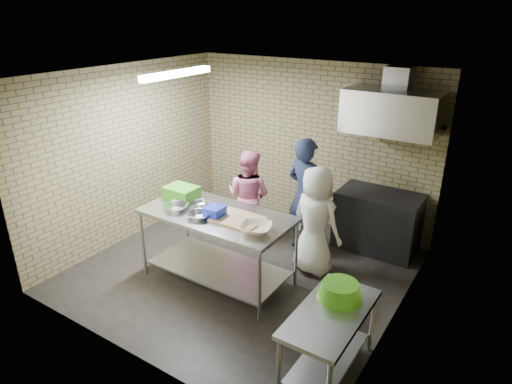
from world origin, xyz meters
TOP-DOWN VIEW (x-y plane):
  - floor at (0.00, 0.00)m, footprint 4.20×4.20m
  - ceiling at (0.00, 0.00)m, footprint 4.20×4.20m
  - back_wall at (0.00, 2.00)m, footprint 4.20×0.06m
  - front_wall at (0.00, -2.00)m, footprint 4.20×0.06m
  - left_wall at (-2.10, 0.00)m, footprint 0.06×4.00m
  - right_wall at (2.10, 0.00)m, footprint 0.06×4.00m
  - prep_table at (-0.15, -0.35)m, footprint 1.98×0.99m
  - side_counter at (1.80, -1.10)m, footprint 0.60×1.20m
  - stove at (1.35, 1.65)m, footprint 1.20×0.70m
  - range_hood at (1.35, 1.70)m, footprint 1.30×0.60m
  - hood_duct at (1.35, 1.85)m, footprint 0.35×0.30m
  - wall_shelf at (1.65, 1.89)m, footprint 0.80×0.20m
  - fluorescent_fixture at (-1.00, 0.00)m, footprint 0.10×1.25m
  - green_crate at (-0.85, -0.23)m, footprint 0.44×0.33m
  - blue_tub at (-0.10, -0.45)m, footprint 0.22×0.22m
  - cutting_board at (0.20, -0.37)m, footprint 0.60×0.46m
  - mixing_bowl_a at (-0.65, -0.55)m, footprint 0.39×0.39m
  - mixing_bowl_b at (-0.45, -0.30)m, footprint 0.29×0.29m
  - mixing_bowl_c at (-0.25, -0.57)m, footprint 0.36×0.36m
  - ceramic_bowl at (0.55, -0.50)m, footprint 0.47×0.47m
  - green_basin at (1.78, -0.85)m, footprint 0.46×0.46m
  - bottle_red at (1.40, 1.89)m, footprint 0.07×0.07m
  - bottle_green at (1.80, 1.89)m, footprint 0.06×0.06m
  - man_navy at (0.43, 1.01)m, footprint 0.74×0.59m
  - woman_pink at (-0.44, 0.83)m, footprint 0.76×0.61m
  - woman_white at (0.83, 0.56)m, footprint 0.84×0.63m

SIDE VIEW (x-z plane):
  - floor at x=0.00m, z-range 0.00..0.00m
  - side_counter at x=1.80m, z-range 0.00..0.75m
  - stove at x=1.35m, z-range 0.00..0.90m
  - prep_table at x=-0.15m, z-range 0.00..0.99m
  - woman_pink at x=-0.44m, z-range 0.00..1.48m
  - woman_white at x=0.83m, z-range 0.00..1.54m
  - green_basin at x=1.78m, z-range 0.75..0.92m
  - man_navy at x=0.43m, z-range 0.00..1.76m
  - cutting_board at x=0.20m, z-range 0.99..1.02m
  - mixing_bowl_c at x=-0.25m, z-range 0.99..1.06m
  - mixing_bowl_b at x=-0.45m, z-range 0.99..1.06m
  - mixing_bowl_a at x=-0.65m, z-range 0.99..1.06m
  - ceramic_bowl at x=0.55m, z-range 0.99..1.08m
  - blue_tub at x=-0.10m, z-range 0.99..1.13m
  - green_crate at x=-0.85m, z-range 0.99..1.16m
  - back_wall at x=0.00m, z-range 0.00..2.70m
  - front_wall at x=0.00m, z-range 0.00..2.70m
  - left_wall at x=-2.10m, z-range 0.00..2.70m
  - right_wall at x=2.10m, z-range 0.00..2.70m
  - wall_shelf at x=1.65m, z-range 1.90..1.94m
  - bottle_green at x=1.80m, z-range 1.94..2.09m
  - bottle_red at x=1.40m, z-range 1.94..2.12m
  - range_hood at x=1.35m, z-range 1.80..2.40m
  - hood_duct at x=1.35m, z-range 2.40..2.70m
  - fluorescent_fixture at x=-1.00m, z-range 2.60..2.68m
  - ceiling at x=0.00m, z-range 2.70..2.70m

